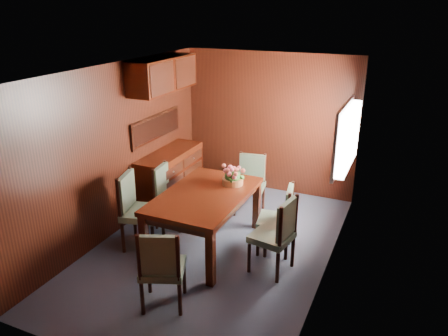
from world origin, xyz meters
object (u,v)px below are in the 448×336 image
at_px(dining_table, 205,201).
at_px(chair_head, 161,265).
at_px(flower_centerpiece, 233,174).
at_px(chair_right_near, 278,232).
at_px(chair_left_near, 136,206).
at_px(sideboard, 171,178).

xyz_separation_m(dining_table, chair_head, (0.15, -1.36, -0.14)).
height_order(chair_head, flower_centerpiece, flower_centerpiece).
height_order(dining_table, chair_right_near, chair_right_near).
bearing_deg(chair_left_near, chair_head, 31.06).
height_order(sideboard, chair_head, chair_head).
bearing_deg(sideboard, dining_table, -41.60).
height_order(sideboard, chair_left_near, chair_left_near).
bearing_deg(dining_table, chair_head, -83.23).
bearing_deg(flower_centerpiece, sideboard, 157.26).
relative_size(dining_table, chair_right_near, 1.69).
distance_m(sideboard, flower_centerpiece, 1.53).
bearing_deg(chair_left_near, sideboard, 176.99).
height_order(sideboard, chair_right_near, chair_right_near).
relative_size(chair_right_near, flower_centerpiece, 3.25).
relative_size(chair_head, flower_centerpiece, 3.16).
distance_m(chair_left_near, chair_head, 1.43).
bearing_deg(dining_table, flower_centerpiece, 63.61).
bearing_deg(dining_table, chair_right_near, -9.63).
xyz_separation_m(sideboard, flower_centerpiece, (1.34, -0.56, 0.49)).
bearing_deg(chair_head, dining_table, 74.56).
distance_m(dining_table, chair_head, 1.37).
bearing_deg(chair_head, chair_right_near, 29.96).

